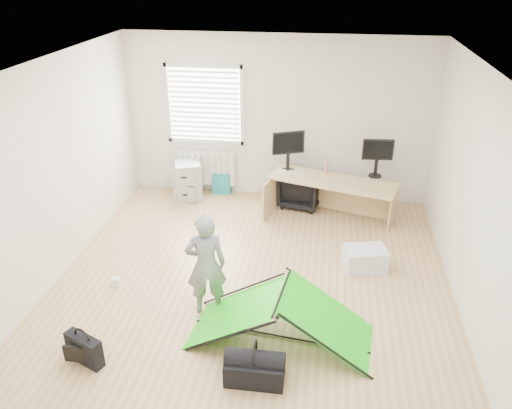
# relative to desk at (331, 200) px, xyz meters

# --- Properties ---
(ground) EXTENTS (5.50, 5.50, 0.00)m
(ground) POSITION_rel_desk_xyz_m (-0.96, -1.96, -0.33)
(ground) COLOR tan
(ground) RESTS_ON ground
(back_wall) EXTENTS (5.00, 0.02, 2.70)m
(back_wall) POSITION_rel_desk_xyz_m (-0.96, 0.79, 1.02)
(back_wall) COLOR silver
(back_wall) RESTS_ON ground
(window) EXTENTS (1.20, 0.06, 1.20)m
(window) POSITION_rel_desk_xyz_m (-2.16, 0.75, 1.22)
(window) COLOR silver
(window) RESTS_ON back_wall
(radiator) EXTENTS (1.00, 0.12, 0.60)m
(radiator) POSITION_rel_desk_xyz_m (-2.16, 0.71, 0.12)
(radiator) COLOR silver
(radiator) RESTS_ON back_wall
(desk) EXTENTS (2.04, 1.14, 0.66)m
(desk) POSITION_rel_desk_xyz_m (0.00, 0.00, 0.00)
(desk) COLOR tan
(desk) RESTS_ON ground
(filing_cabinet) EXTENTS (0.59, 0.67, 0.65)m
(filing_cabinet) POSITION_rel_desk_xyz_m (-2.43, 0.46, -0.01)
(filing_cabinet) COLOR #A1A5A7
(filing_cabinet) RESTS_ON ground
(monitor_left) EXTENTS (0.51, 0.30, 0.49)m
(monitor_left) POSITION_rel_desk_xyz_m (-0.71, 0.25, 0.57)
(monitor_left) COLOR black
(monitor_left) RESTS_ON desk
(monitor_right) EXTENTS (0.48, 0.14, 0.45)m
(monitor_right) POSITION_rel_desk_xyz_m (0.65, 0.26, 0.55)
(monitor_right) COLOR black
(monitor_right) RESTS_ON desk
(keyboard) EXTENTS (0.48, 0.19, 0.02)m
(keyboard) POSITION_rel_desk_xyz_m (-0.67, 0.19, 0.34)
(keyboard) COLOR beige
(keyboard) RESTS_ON desk
(thermos) EXTENTS (0.08, 0.08, 0.25)m
(thermos) POSITION_rel_desk_xyz_m (-0.12, 0.27, 0.45)
(thermos) COLOR #C8707C
(thermos) RESTS_ON desk
(office_chair) EXTENTS (0.75, 0.76, 0.59)m
(office_chair) POSITION_rel_desk_xyz_m (-0.49, 0.41, -0.03)
(office_chair) COLOR black
(office_chair) RESTS_ON ground
(person) EXTENTS (0.53, 0.42, 1.26)m
(person) POSITION_rel_desk_xyz_m (-1.38, -2.51, 0.30)
(person) COLOR slate
(person) RESTS_ON ground
(kite) EXTENTS (2.04, 1.08, 0.61)m
(kite) POSITION_rel_desk_xyz_m (-0.49, -2.86, -0.03)
(kite) COLOR #1BD214
(kite) RESTS_ON ground
(storage_crate) EXTENTS (0.61, 0.49, 0.30)m
(storage_crate) POSITION_rel_desk_xyz_m (0.48, -1.36, -0.18)
(storage_crate) COLOR silver
(storage_crate) RESTS_ON ground
(tote_bag) EXTENTS (0.32, 0.15, 0.38)m
(tote_bag) POSITION_rel_desk_xyz_m (-1.89, 0.67, -0.14)
(tote_bag) COLOR teal
(tote_bag) RESTS_ON ground
(laptop_bag) EXTENTS (0.44, 0.29, 0.32)m
(laptop_bag) POSITION_rel_desk_xyz_m (-2.43, -3.52, -0.17)
(laptop_bag) COLOR black
(laptop_bag) RESTS_ON ground
(white_box) EXTENTS (0.11, 0.11, 0.10)m
(white_box) POSITION_rel_desk_xyz_m (-2.65, -2.20, -0.28)
(white_box) COLOR silver
(white_box) RESTS_ON ground
(duffel_bag) EXTENTS (0.58, 0.30, 0.25)m
(duffel_bag) POSITION_rel_desk_xyz_m (-0.68, -3.51, -0.20)
(duffel_bag) COLOR black
(duffel_bag) RESTS_ON ground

